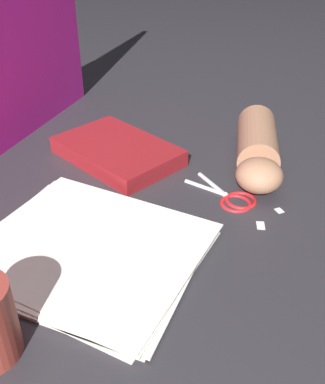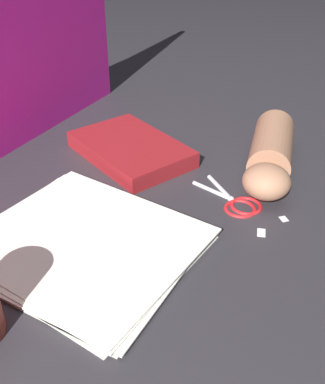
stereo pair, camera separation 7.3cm
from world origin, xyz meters
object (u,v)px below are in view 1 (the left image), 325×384
paper_stack (87,250)px  scissors (231,196)px  hand_forearm (258,149)px  book_closed (117,151)px

paper_stack → scissors: bearing=-30.3°
paper_stack → scissors: paper_stack is taller
hand_forearm → paper_stack: bearing=158.5°
paper_stack → book_closed: size_ratio=1.23×
book_closed → scissors: size_ratio=1.90×
scissors → hand_forearm: bearing=-2.3°
scissors → book_closed: bearing=82.5°
scissors → hand_forearm: hand_forearm is taller
book_closed → hand_forearm: 0.29m
book_closed → scissors: 0.27m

